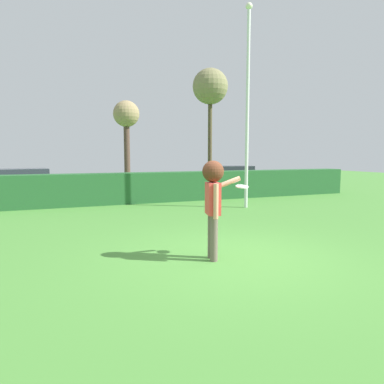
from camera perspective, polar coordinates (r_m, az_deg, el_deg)
ground_plane at (r=6.72m, az=6.68°, el=-10.56°), size 60.00×60.00×0.00m
person at (r=6.35m, az=3.49°, el=-0.41°), size 0.83×0.55×1.82m
frisbee at (r=6.64m, az=8.11°, el=0.88°), size 0.24×0.24×0.06m
lamppost at (r=12.99m, az=9.00°, el=14.73°), size 0.24×0.24×7.13m
hedge_row at (r=14.22m, az=-9.40°, el=0.68°), size 20.64×0.90×1.20m
parked_car_blue at (r=18.79m, az=-25.72°, el=1.72°), size 4.39×2.26×1.25m
parked_car_red at (r=21.40m, az=6.65°, el=2.74°), size 4.43×2.38×1.25m
bare_elm_tree at (r=23.91m, az=2.97°, el=16.49°), size 2.31×2.31×7.51m
oak_tree at (r=20.46m, az=-10.61°, el=11.62°), size 1.46×1.46×4.93m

